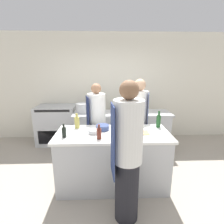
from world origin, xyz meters
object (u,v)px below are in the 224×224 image
object	(u,v)px
chef_at_pass_far	(97,125)
bottle_wine	(117,128)
chef_at_prep_near	(127,155)
bottle_cooking_oil	(64,132)
bottle_sauce	(99,133)
chef_at_stove	(139,122)
stockpot	(82,108)
oven_range	(57,125)
bowl_prep_small	(94,132)
bottle_olive_oil	(77,122)
bowl_mixing_large	(103,127)
bottle_vinegar	(159,121)

from	to	relation	value
chef_at_pass_far	bottle_wine	distance (m)	0.85
chef_at_prep_near	bottle_cooking_oil	world-z (taller)	chef_at_prep_near
chef_at_prep_near	bottle_sauce	xyz separation A→B (m)	(-0.36, 0.47, 0.10)
chef_at_stove	stockpot	distance (m)	1.34
oven_range	bowl_prep_small	bearing A→B (deg)	-58.74
chef_at_prep_near	chef_at_pass_far	bearing A→B (deg)	13.37
chef_at_stove	bottle_sauce	size ratio (longest dim) A/B	7.94
bowl_prep_small	bottle_sauce	bearing A→B (deg)	-65.72
bottle_cooking_oil	chef_at_prep_near	bearing A→B (deg)	-32.32
bottle_olive_oil	chef_at_prep_near	bearing A→B (deg)	-51.95
chef_at_stove	bowl_prep_small	bearing A→B (deg)	-35.78
bottle_sauce	stockpot	size ratio (longest dim) A/B	0.77
chef_at_stove	stockpot	bearing A→B (deg)	-102.80
chef_at_stove	chef_at_pass_far	xyz separation A→B (m)	(-0.83, -0.02, -0.05)
chef_at_pass_far	bowl_mixing_large	bearing A→B (deg)	-179.58
bottle_cooking_oil	bottle_sauce	world-z (taller)	bottle_sauce
bottle_sauce	oven_range	bearing A→B (deg)	120.56
bottle_wine	bowl_prep_small	distance (m)	0.37
chef_at_pass_far	bottle_cooking_oil	size ratio (longest dim) A/B	8.09
bowl_mixing_large	bowl_prep_small	xyz separation A→B (m)	(-0.14, -0.16, -0.01)
bottle_wine	stockpot	distance (m)	1.55
bottle_olive_oil	stockpot	world-z (taller)	bottle_olive_oil
chef_at_prep_near	stockpot	xyz separation A→B (m)	(-0.79, 1.99, 0.12)
bowl_mixing_large	stockpot	distance (m)	1.25
bottle_olive_oil	bowl_mixing_large	xyz separation A→B (m)	(0.44, -0.11, -0.06)
chef_at_stove	bowl_mixing_large	size ratio (longest dim) A/B	7.98
chef_at_stove	bottle_wine	distance (m)	0.92
bottle_olive_oil	bottle_cooking_oil	distance (m)	0.42
bottle_vinegar	bottle_sauce	bearing A→B (deg)	-154.90
oven_range	bottle_sauce	bearing A→B (deg)	-59.44
bowl_mixing_large	bowl_prep_small	bearing A→B (deg)	-130.93
bottle_sauce	bowl_mixing_large	world-z (taller)	bottle_sauce
bottle_olive_oil	bottle_vinegar	xyz separation A→B (m)	(1.40, -0.01, 0.01)
chef_at_stove	chef_at_pass_far	size ratio (longest dim) A/B	1.05
chef_at_pass_far	bowl_prep_small	size ratio (longest dim) A/B	9.76
bottle_wine	oven_range	bearing A→B (deg)	127.99
bowl_prep_small	stockpot	world-z (taller)	stockpot
bottle_wine	bottle_cooking_oil	distance (m)	0.79
bottle_olive_oil	oven_range	bearing A→B (deg)	117.43
bowl_mixing_large	stockpot	world-z (taller)	stockpot
stockpot	oven_range	bearing A→B (deg)	148.09
chef_at_prep_near	chef_at_pass_far	world-z (taller)	chef_at_prep_near
bottle_sauce	bottle_wine	bearing A→B (deg)	28.56
bowl_prep_small	bowl_mixing_large	bearing A→B (deg)	49.07
oven_range	chef_at_prep_near	bearing A→B (deg)	-58.12
bottle_wine	bottle_cooking_oil	bearing A→B (deg)	-175.69
bottle_cooking_oil	bottle_vinegar	bearing A→B (deg)	14.21
chef_at_stove	bottle_wine	bearing A→B (deg)	-17.67
bottle_olive_oil	bottle_vinegar	distance (m)	1.40
bottle_sauce	stockpot	xyz separation A→B (m)	(-0.44, 1.52, 0.02)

